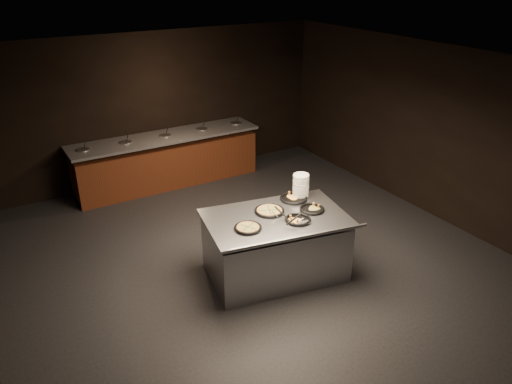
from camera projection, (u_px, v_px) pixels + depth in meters
room at (261, 178)px, 6.63m from camera, size 7.02×8.02×2.92m
salad_bar at (168, 163)px, 9.84m from camera, size 3.70×0.83×1.18m
serving_counter at (275, 247)px, 6.99m from camera, size 2.10×1.56×0.92m
plate_stack at (301, 186)px, 7.30m from camera, size 0.23×0.23×0.34m
pan_veggie_whole at (248, 228)px, 6.47m from camera, size 0.36×0.36×0.04m
pan_cheese_whole at (269, 211)px, 6.91m from camera, size 0.42×0.42×0.04m
pan_cheese_slices_a at (294, 198)px, 7.26m from camera, size 0.41×0.41×0.04m
pan_cheese_slices_b at (298, 220)px, 6.67m from camera, size 0.35×0.35×0.04m
pan_veggie_slices at (312, 209)px, 6.95m from camera, size 0.35×0.35×0.04m
server_left at (277, 213)px, 6.72m from camera, size 0.22×0.30×0.17m
server_right at (297, 220)px, 6.52m from camera, size 0.36×0.11×0.17m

